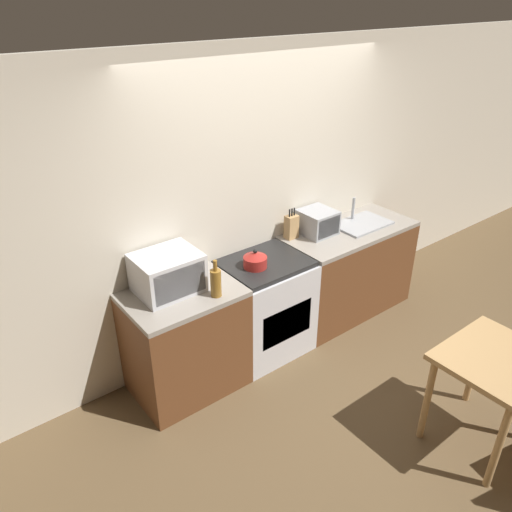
{
  "coord_description": "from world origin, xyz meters",
  "views": [
    {
      "loc": [
        -2.55,
        -2.02,
        2.91
      ],
      "look_at": [
        -0.41,
        0.73,
        1.05
      ],
      "focal_mm": 35.0,
      "sensor_mm": 36.0,
      "label": 1
    }
  ],
  "objects_px": {
    "stove_range": "(265,306)",
    "dining_table": "(494,371)",
    "bottle": "(216,282)",
    "toaster_oven": "(318,222)",
    "microwave": "(168,273)",
    "kettle": "(255,260)"
  },
  "relations": [
    {
      "from": "bottle",
      "to": "stove_range",
      "type": "bearing_deg",
      "value": 17.02
    },
    {
      "from": "bottle",
      "to": "dining_table",
      "type": "height_order",
      "value": "bottle"
    },
    {
      "from": "toaster_oven",
      "to": "bottle",
      "type": "bearing_deg",
      "value": -166.55
    },
    {
      "from": "stove_range",
      "to": "toaster_oven",
      "type": "xyz_separation_m",
      "value": [
        0.73,
        0.13,
        0.56
      ]
    },
    {
      "from": "stove_range",
      "to": "dining_table",
      "type": "xyz_separation_m",
      "value": [
        0.56,
        -1.78,
        0.18
      ]
    },
    {
      "from": "toaster_oven",
      "to": "kettle",
      "type": "bearing_deg",
      "value": -169.62
    },
    {
      "from": "bottle",
      "to": "toaster_oven",
      "type": "bearing_deg",
      "value": 13.45
    },
    {
      "from": "microwave",
      "to": "bottle",
      "type": "bearing_deg",
      "value": -49.55
    },
    {
      "from": "toaster_oven",
      "to": "dining_table",
      "type": "xyz_separation_m",
      "value": [
        -0.17,
        -1.92,
        -0.38
      ]
    },
    {
      "from": "stove_range",
      "to": "dining_table",
      "type": "distance_m",
      "value": 1.88
    },
    {
      "from": "kettle",
      "to": "bottle",
      "type": "bearing_deg",
      "value": -161.43
    },
    {
      "from": "toaster_oven",
      "to": "stove_range",
      "type": "bearing_deg",
      "value": -169.64
    },
    {
      "from": "dining_table",
      "to": "microwave",
      "type": "bearing_deg",
      "value": 127.15
    },
    {
      "from": "microwave",
      "to": "dining_table",
      "type": "xyz_separation_m",
      "value": [
        1.42,
        -1.87,
        -0.42
      ]
    },
    {
      "from": "bottle",
      "to": "toaster_oven",
      "type": "relative_size",
      "value": 0.97
    },
    {
      "from": "stove_range",
      "to": "toaster_oven",
      "type": "distance_m",
      "value": 0.93
    },
    {
      "from": "stove_range",
      "to": "microwave",
      "type": "height_order",
      "value": "microwave"
    },
    {
      "from": "stove_range",
      "to": "bottle",
      "type": "bearing_deg",
      "value": -162.98
    },
    {
      "from": "stove_range",
      "to": "dining_table",
      "type": "relative_size",
      "value": 1.19
    },
    {
      "from": "toaster_oven",
      "to": "microwave",
      "type": "bearing_deg",
      "value": -178.53
    },
    {
      "from": "kettle",
      "to": "microwave",
      "type": "distance_m",
      "value": 0.75
    },
    {
      "from": "microwave",
      "to": "toaster_oven",
      "type": "distance_m",
      "value": 1.59
    }
  ]
}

